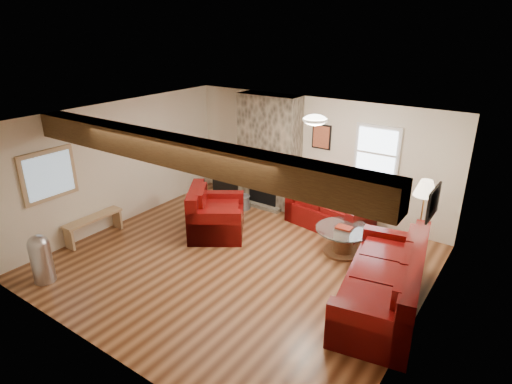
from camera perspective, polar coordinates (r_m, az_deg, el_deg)
room at (r=7.06m, az=-2.52°, el=-0.52°), size 8.00×8.00×8.00m
oak_beam at (r=5.83m, az=-10.16°, el=5.31°), size 6.00×0.36×0.38m
chimney_breast at (r=9.54m, az=1.75°, el=5.28°), size 1.40×0.67×2.50m
back_window at (r=8.66m, az=15.78°, el=5.00°), size 0.90×0.08×1.10m
hatch_window at (r=8.24m, az=-25.90°, el=2.03°), size 0.08×1.00×0.90m
ceiling_dome at (r=6.98m, az=7.86°, el=9.27°), size 0.40×0.40×0.18m
artwork_back at (r=9.05m, az=8.70°, el=7.28°), size 0.42×0.06×0.52m
artwork_right at (r=5.99m, az=22.50°, el=-1.29°), size 0.06×0.55×0.42m
sofa_three at (r=6.57m, az=16.58°, el=-10.94°), size 1.45×2.60×0.95m
loveseat at (r=8.84m, az=9.91°, el=-1.85°), size 1.77×1.20×0.87m
armchair_red at (r=8.41m, az=-5.29°, el=-2.59°), size 1.50×1.54×0.94m
coffee_table at (r=7.92m, az=11.51°, el=-6.39°), size 1.01×1.01×0.53m
tv_cabinet at (r=10.47m, az=-3.06°, el=1.15°), size 0.98×0.39×0.49m
television at (r=10.31m, az=-3.12°, el=3.71°), size 0.85×0.11×0.49m
floor_lamp at (r=7.62m, az=21.62°, el=-0.09°), size 0.39×0.39×1.51m
pine_bench at (r=8.87m, az=-20.76°, el=-4.45°), size 0.27×1.18×0.44m
pedal_bin at (r=7.70m, az=-26.72°, el=-7.92°), size 0.44×0.44×0.83m
coal_bucket at (r=9.61m, az=-1.77°, el=-1.32°), size 0.34×0.34×0.32m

